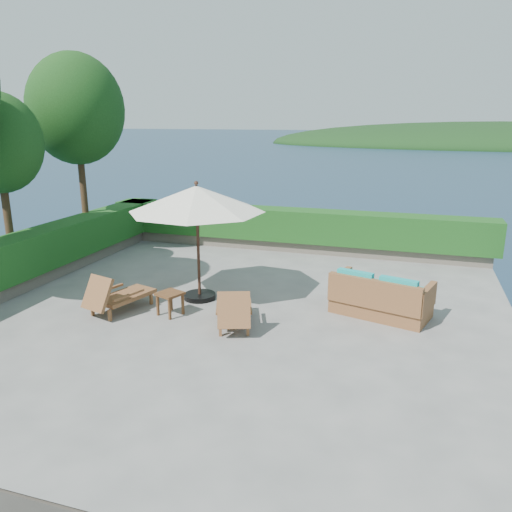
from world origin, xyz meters
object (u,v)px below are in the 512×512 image
(side_table, at_px, (170,296))
(wicker_loveseat, at_px, (380,299))
(lounge_left, at_px, (117,295))
(lounge_right, at_px, (234,310))
(patio_umbrella, at_px, (197,200))

(side_table, distance_m, wicker_loveseat, 4.56)
(lounge_left, bearing_deg, wicker_loveseat, 31.83)
(lounge_right, bearing_deg, side_table, 152.83)
(lounge_left, height_order, side_table, lounge_left)
(patio_umbrella, distance_m, wicker_loveseat, 4.62)
(side_table, bearing_deg, lounge_right, -7.23)
(patio_umbrella, height_order, lounge_left, patio_umbrella)
(wicker_loveseat, bearing_deg, lounge_right, -135.29)
(patio_umbrella, distance_m, lounge_right, 2.76)
(patio_umbrella, distance_m, lounge_left, 2.77)
(patio_umbrella, bearing_deg, side_table, -99.76)
(lounge_left, height_order, lounge_right, lounge_left)
(lounge_right, bearing_deg, lounge_left, 159.99)
(lounge_left, distance_m, lounge_right, 2.76)
(lounge_left, distance_m, wicker_loveseat, 5.77)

